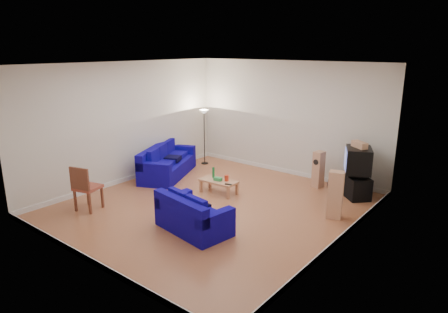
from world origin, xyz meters
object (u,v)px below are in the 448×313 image
Objects in this scene: sofa_three_seat at (166,165)px; coffee_table at (219,182)px; sofa_loveseat at (192,218)px; television at (358,160)px; tv_stand at (355,186)px.

coffee_table is (2.07, -0.17, -0.02)m from sofa_three_seat.
sofa_loveseat reaches higher than coffee_table.
television is (1.83, 3.86, 0.65)m from sofa_loveseat.
sofa_loveseat is 1.86× the size of tv_stand.
coffee_table is at bearing 60.65° from sofa_three_seat.
sofa_three_seat is at bearing -95.33° from television.
sofa_three_seat is 2.53× the size of television.
television is at bearing 73.15° from sofa_loveseat.
television is (2.77, 1.88, 0.65)m from coffee_table.
sofa_loveseat is at bearing -50.20° from television.
sofa_loveseat is 1.68× the size of coffee_table.
sofa_loveseat is 4.29m from tv_stand.
tv_stand reaches higher than coffee_table.
coffee_table is 1.03× the size of television.
sofa_loveseat is 2.19m from coffee_table.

